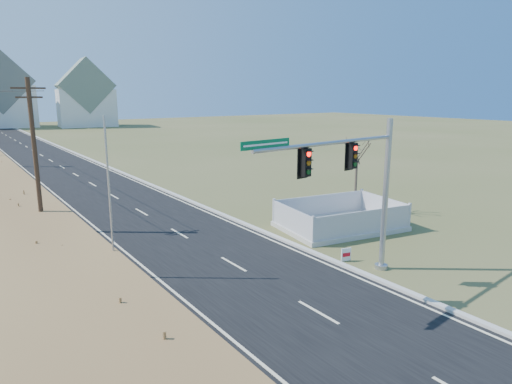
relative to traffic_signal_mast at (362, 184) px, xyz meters
name	(u,v)px	position (x,y,z in m)	size (l,w,h in m)	color
ground	(285,295)	(-3.68, 0.55, -4.34)	(260.00, 260.00, 0.00)	#4B5127
road	(44,157)	(-3.68, 50.55, -4.31)	(8.00, 180.00, 0.06)	black
curb	(78,154)	(0.47, 50.55, -4.25)	(0.30, 180.00, 0.18)	#B2AFA8
utility_pole_near	(35,154)	(-10.18, 15.55, 0.34)	(1.80, 0.26, 9.00)	#422D1E
condo_ne	(86,98)	(16.32, 104.55, 2.50)	(14.12, 10.51, 16.52)	silver
traffic_signal_mast	(362,184)	(0.00, 0.00, 0.00)	(8.80, 1.28, 7.04)	#9EA0A5
fence_enclosure	(340,223)	(4.98, 6.07, -4.03)	(7.75, 5.89, 1.62)	#B7B5AD
open_sign	(346,255)	(1.17, 1.83, -3.99)	(0.53, 0.18, 0.66)	white
flagpole	(111,216)	(-8.87, 6.25, -1.46)	(0.33, 0.33, 7.22)	#B7B5AD
bare_tree	(357,150)	(8.37, 8.03, 0.08)	(2.07, 2.07, 5.48)	#4C3F33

